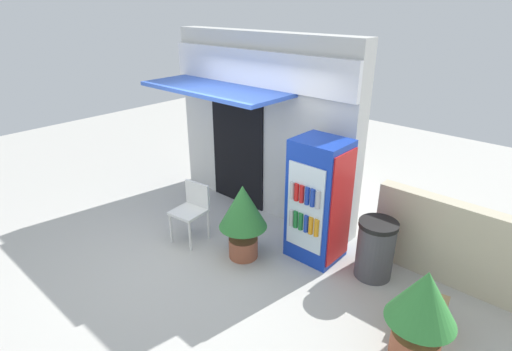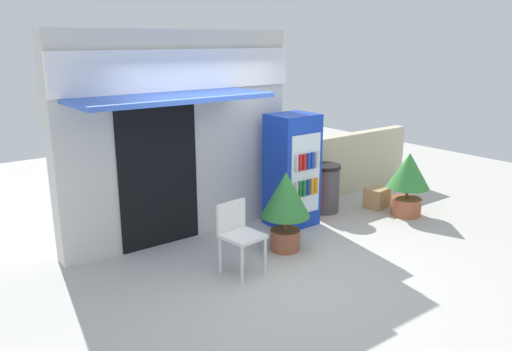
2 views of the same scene
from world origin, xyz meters
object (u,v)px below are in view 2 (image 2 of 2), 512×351
Objects in this scene: potted_plant_near_shop at (286,201)px; cardboard_box at (377,198)px; drink_cooler at (293,170)px; plastic_chair at (238,231)px; potted_plant_curbside at (408,178)px; trash_bin at (325,188)px.

potted_plant_near_shop reaches higher than cardboard_box.
drink_cooler is 1.96× the size of plastic_chair.
potted_plant_near_shop is 2.86× the size of cardboard_box.
drink_cooler is at bearing 27.76° from plastic_chair.
potted_plant_curbside is 0.71m from cardboard_box.
potted_plant_curbside is (2.48, -0.12, -0.06)m from potted_plant_near_shop.
plastic_chair is 0.91m from potted_plant_near_shop.
plastic_chair is 2.29× the size of cardboard_box.
potted_plant_near_shop is at bearing -136.33° from drink_cooler.
potted_plant_curbside is 1.30× the size of trash_bin.
cardboard_box is at bearing 9.83° from plastic_chair.
potted_plant_near_shop is at bearing -152.23° from trash_bin.
drink_cooler reaches higher than potted_plant_near_shop.
cardboard_box is (2.40, 0.42, -0.52)m from potted_plant_near_shop.
potted_plant_curbside is (1.75, -0.82, -0.23)m from drink_cooler.
plastic_chair is at bearing -158.29° from trash_bin.
drink_cooler is 1.94m from potted_plant_curbside.
drink_cooler is at bearing 170.39° from cardboard_box.
cardboard_box is at bearing 9.85° from potted_plant_near_shop.
potted_plant_near_shop reaches higher than plastic_chair.
potted_plant_curbside is at bearing -25.02° from drink_cooler.
drink_cooler is at bearing -171.72° from trash_bin.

